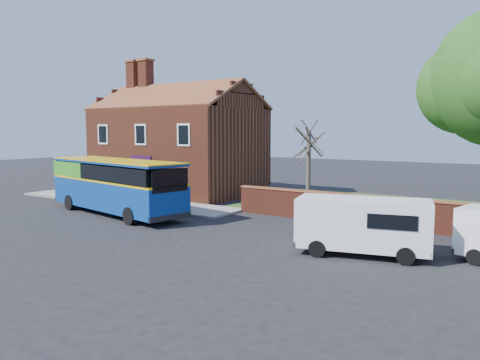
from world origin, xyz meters
The scene contains 9 objects.
ground centered at (0.00, 0.00, 0.00)m, with size 120.00×120.00×0.00m, color black.
pavement centered at (-7.00, 5.75, 0.06)m, with size 18.00×3.50×0.12m, color gray.
kerb centered at (-7.00, 4.00, 0.07)m, with size 18.00×0.15×0.14m, color slate.
grass_strip centered at (13.00, 13.00, 0.02)m, with size 26.00×12.00×0.04m, color #426B28.
shop_building centered at (-7.02, 11.50, 3.41)m, with size 12.30×8.13×10.50m.
boundary_wall centered at (13.00, 7.00, 0.81)m, with size 22.00×0.38×1.60m.
bus centered at (-4.03, 2.26, 1.81)m, with size 10.78×4.50×3.19m.
van_near centered at (11.39, 1.40, 1.24)m, with size 5.39×3.20×2.22m.
bare_tree centered at (4.67, 10.47, 2.71)m, with size 1.98×2.36×5.29m.
Camera 1 is at (17.41, -16.22, 4.85)m, focal length 35.00 mm.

